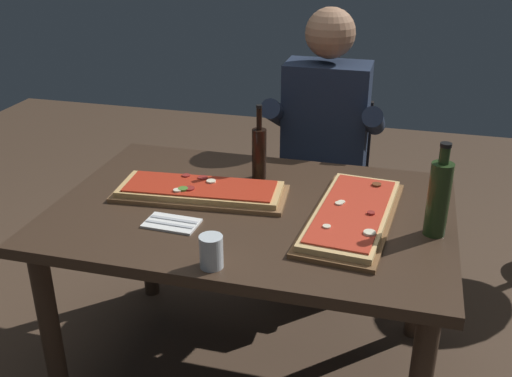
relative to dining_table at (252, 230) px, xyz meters
name	(u,v)px	position (x,y,z in m)	size (l,w,h in m)	color
ground_plane	(253,369)	(0.00, 0.00, -0.64)	(6.40, 6.40, 0.00)	#4C3828
dining_table	(252,230)	(0.00, 0.00, 0.00)	(1.40, 0.96, 0.74)	#3D2B1E
pizza_rectangular_front	(200,191)	(-0.21, 0.04, 0.11)	(0.65, 0.29, 0.05)	brown
pizza_rectangular_left	(352,215)	(0.35, -0.01, 0.11)	(0.32, 0.65, 0.05)	brown
wine_bottle_dark	(259,152)	(-0.04, 0.25, 0.21)	(0.06, 0.06, 0.30)	black
oil_bottle_amber	(439,197)	(0.62, -0.04, 0.23)	(0.07, 0.07, 0.31)	#233819
tumbler_near_camera	(211,252)	(-0.01, -0.41, 0.15)	(0.07, 0.07, 0.10)	silver
napkin_cutlery_set	(172,223)	(-0.23, -0.20, 0.10)	(0.18, 0.12, 0.01)	white
diner_chair	(325,181)	(0.14, 0.86, -0.16)	(0.44, 0.44, 0.87)	black
seated_diner	(323,140)	(0.14, 0.74, 0.10)	(0.53, 0.41, 1.33)	#23232D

